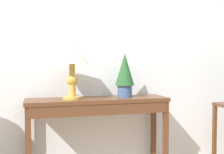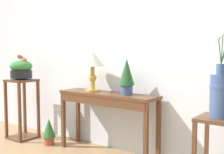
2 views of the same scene
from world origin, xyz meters
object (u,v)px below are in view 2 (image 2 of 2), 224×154
at_px(potted_plant_floor, 49,131).
at_px(pedestal_stand_left, 22,109).
at_px(console_table, 106,102).
at_px(flower_vase_tall_right, 220,91).
at_px(planter_bowl_wide_left, 21,69).
at_px(table_lamp, 92,62).
at_px(potted_plant_on_console, 127,75).

bearing_deg(potted_plant_floor, pedestal_stand_left, -178.16).
bearing_deg(console_table, pedestal_stand_left, -172.16).
bearing_deg(potted_plant_floor, flower_vase_tall_right, 0.13).
xyz_separation_m(flower_vase_tall_right, potted_plant_floor, (-2.27, -0.01, -0.73)).
height_order(planter_bowl_wide_left, flower_vase_tall_right, flower_vase_tall_right).
xyz_separation_m(table_lamp, flower_vase_tall_right, (1.66, -0.19, -0.22)).
height_order(table_lamp, planter_bowl_wide_left, table_lamp).
bearing_deg(planter_bowl_wide_left, flower_vase_tall_right, 0.46).
bearing_deg(console_table, flower_vase_tall_right, -6.92).
height_order(potted_plant_on_console, pedestal_stand_left, potted_plant_on_console).
distance_m(potted_plant_on_console, potted_plant_floor, 1.40).
height_order(console_table, potted_plant_floor, console_table).
height_order(table_lamp, pedestal_stand_left, table_lamp).
distance_m(pedestal_stand_left, planter_bowl_wide_left, 0.59).
relative_size(potted_plant_on_console, potted_plant_floor, 1.17).
distance_m(console_table, pedestal_stand_left, 1.44).
bearing_deg(pedestal_stand_left, potted_plant_floor, 1.84).
bearing_deg(console_table, potted_plant_on_console, 8.55).
distance_m(flower_vase_tall_right, potted_plant_floor, 2.39).
distance_m(planter_bowl_wide_left, flower_vase_tall_right, 2.83).
bearing_deg(flower_vase_tall_right, console_table, 173.08).
height_order(pedestal_stand_left, planter_bowl_wide_left, planter_bowl_wide_left).
bearing_deg(table_lamp, potted_plant_on_console, 2.06).
relative_size(table_lamp, flower_vase_tall_right, 0.65).
relative_size(console_table, pedestal_stand_left, 1.52).
xyz_separation_m(console_table, table_lamp, (-0.24, 0.02, 0.50)).
height_order(pedestal_stand_left, flower_vase_tall_right, flower_vase_tall_right).
xyz_separation_m(console_table, pedestal_stand_left, (-1.42, -0.19, -0.22)).
height_order(console_table, table_lamp, table_lamp).
relative_size(table_lamp, planter_bowl_wide_left, 1.42).
height_order(console_table, pedestal_stand_left, pedestal_stand_left).
bearing_deg(flower_vase_tall_right, potted_plant_on_console, 169.46).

